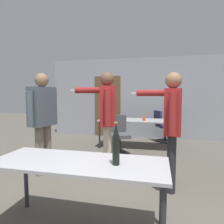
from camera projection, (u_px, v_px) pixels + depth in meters
name	position (u px, v px, depth m)	size (l,w,h in m)	color
back_wall	(139.00, 98.00, 6.61)	(6.09, 0.12, 2.62)	#A3A8B2
conference_table_near	(79.00, 168.00, 2.01)	(1.77, 0.68, 0.75)	#A8A8AD
conference_table_far	(137.00, 122.00, 5.38)	(2.00, 0.84, 0.75)	#A8A8AD
person_near_casual	(42.00, 114.00, 3.54)	(0.80, 0.79, 1.79)	slate
person_left_plaid	(171.00, 120.00, 2.89)	(0.77, 0.65, 1.73)	#28282D
person_right_polo	(106.00, 113.00, 3.54)	(0.94, 0.67, 1.81)	beige
office_chair_far_right	(163.00, 127.00, 6.02)	(0.67, 0.64, 0.95)	black
office_chair_far_left	(119.00, 136.00, 4.78)	(0.61, 0.65, 0.92)	black
beer_bottle	(116.00, 145.00, 1.88)	(0.07, 0.07, 0.41)	black
drink_cup	(144.00, 119.00, 5.18)	(0.08, 0.08, 0.11)	#E05123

